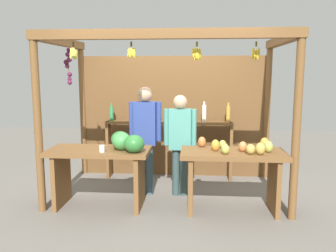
% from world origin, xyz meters
% --- Properties ---
extents(ground_plane, '(12.00, 12.00, 0.00)m').
position_xyz_m(ground_plane, '(0.00, 0.00, 0.00)').
color(ground_plane, slate).
rests_on(ground_plane, ground).
extents(market_stall, '(3.36, 1.90, 2.34)m').
position_xyz_m(market_stall, '(-0.01, 0.42, 1.36)').
color(market_stall, brown).
rests_on(market_stall, ground).
extents(fruit_counter_left, '(1.38, 0.68, 1.04)m').
position_xyz_m(fruit_counter_left, '(-0.78, -0.68, 0.68)').
color(fruit_counter_left, brown).
rests_on(fruit_counter_left, ground).
extents(fruit_counter_right, '(1.36, 0.64, 0.97)m').
position_xyz_m(fruit_counter_right, '(0.91, -0.67, 0.62)').
color(fruit_counter_right, brown).
rests_on(fruit_counter_right, ground).
extents(bottle_shelf_unit, '(2.16, 0.22, 1.35)m').
position_xyz_m(bottle_shelf_unit, '(-0.05, 0.67, 0.80)').
color(bottle_shelf_unit, brown).
rests_on(bottle_shelf_unit, ground).
extents(vendor_man, '(0.48, 0.22, 1.62)m').
position_xyz_m(vendor_man, '(-0.34, -0.12, 0.97)').
color(vendor_man, '#364F5B').
rests_on(vendor_man, ground).
extents(vendor_woman, '(0.48, 0.20, 1.50)m').
position_xyz_m(vendor_woman, '(0.17, -0.13, 0.89)').
color(vendor_woman, '#344A4A').
rests_on(vendor_woman, ground).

